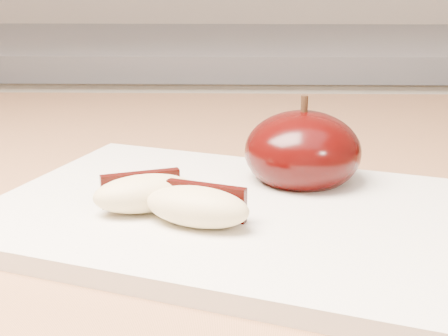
{
  "coord_description": "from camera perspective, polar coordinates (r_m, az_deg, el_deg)",
  "views": [
    {
      "loc": [
        -0.08,
        -0.01,
        1.05
      ],
      "look_at": [
        -0.09,
        0.36,
        0.94
      ],
      "focal_mm": 50.0,
      "sensor_mm": 36.0,
      "label": 1
    }
  ],
  "objects": [
    {
      "name": "back_cabinet",
      "position": [
        1.35,
        4.74,
        -8.38
      ],
      "size": [
        2.4,
        0.62,
        0.94
      ],
      "color": "silver",
      "rests_on": "ground"
    },
    {
      "name": "cutting_board",
      "position": [
        0.4,
        -0.0,
        -4.18
      ],
      "size": [
        0.35,
        0.3,
        0.01
      ],
      "primitive_type": "cube",
      "rotation": [
        0.0,
        0.0,
        -0.34
      ],
      "color": "beige",
      "rests_on": "island_counter"
    },
    {
      "name": "apple_half",
      "position": [
        0.45,
        7.19,
        1.5
      ],
      "size": [
        0.1,
        0.1,
        0.07
      ],
      "rotation": [
        0.0,
        0.0,
        0.27
      ],
      "color": "black",
      "rests_on": "cutting_board"
    },
    {
      "name": "apple_wedge_a",
      "position": [
        0.39,
        -7.28,
        -2.26
      ],
      "size": [
        0.07,
        0.05,
        0.02
      ],
      "rotation": [
        0.0,
        0.0,
        0.35
      ],
      "color": "#D2BC85",
      "rests_on": "cutting_board"
    },
    {
      "name": "apple_wedge_b",
      "position": [
        0.37,
        -2.38,
        -3.49
      ],
      "size": [
        0.07,
        0.05,
        0.02
      ],
      "rotation": [
        0.0,
        0.0,
        -0.35
      ],
      "color": "#D2BC85",
      "rests_on": "cutting_board"
    }
  ]
}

